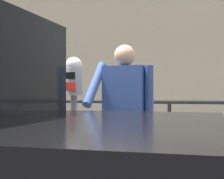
{
  "coord_description": "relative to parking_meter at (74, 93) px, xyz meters",
  "views": [
    {
      "loc": [
        1.63,
        -3.22,
        1.27
      ],
      "look_at": [
        0.54,
        0.62,
        1.29
      ],
      "focal_mm": 58.25,
      "sensor_mm": 36.0,
      "label": 1
    }
  ],
  "objects": [
    {
      "name": "backdrop_wall",
      "position": [
        -0.16,
        4.69,
        0.67
      ],
      "size": [
        32.0,
        0.5,
        3.84
      ],
      "primitive_type": "cube",
      "color": "#ADA38E",
      "rests_on": "ground"
    },
    {
      "name": "background_railing",
      "position": [
        -0.16,
        2.2,
        -0.41
      ],
      "size": [
        24.06,
        0.06,
        1.0
      ],
      "color": "black",
      "rests_on": "sidewalk_curb"
    },
    {
      "name": "pedestrian_at_meter",
      "position": [
        0.58,
        -0.05,
        -0.21
      ],
      "size": [
        0.63,
        0.52,
        1.62
      ],
      "rotation": [
        0.0,
        0.0,
        3.05
      ],
      "color": "brown",
      "rests_on": "sidewalk_curb"
    },
    {
      "name": "parking_meter",
      "position": [
        0.0,
        0.0,
        0.0
      ],
      "size": [
        0.19,
        0.2,
        1.52
      ],
      "rotation": [
        0.0,
        0.0,
        3.15
      ],
      "color": "slate",
      "rests_on": "sidewalk_curb"
    }
  ]
}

